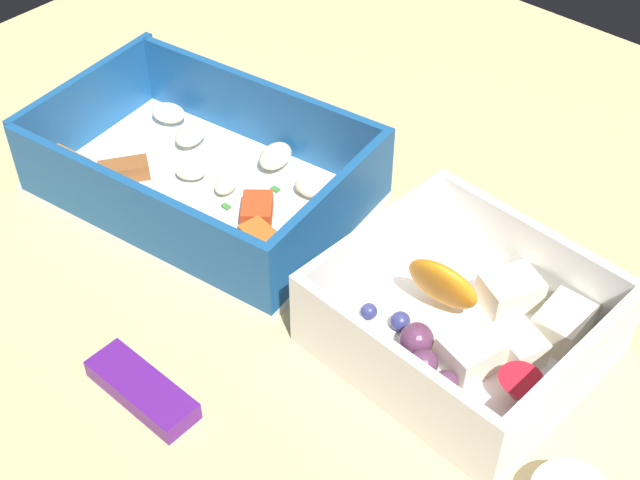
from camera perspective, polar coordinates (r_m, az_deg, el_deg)
table_surface at (r=57.34cm, az=-2.35°, el=-2.08°), size 80.00×80.00×2.00cm
pasta_container at (r=61.00cm, az=-7.81°, el=4.26°), size 23.69×16.90×5.84cm
fruit_bowl at (r=51.06cm, az=9.45°, el=-5.45°), size 15.19×14.14×5.35cm
candy_bar at (r=49.95cm, az=-11.42°, el=-9.45°), size 7.01×2.43×1.20cm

